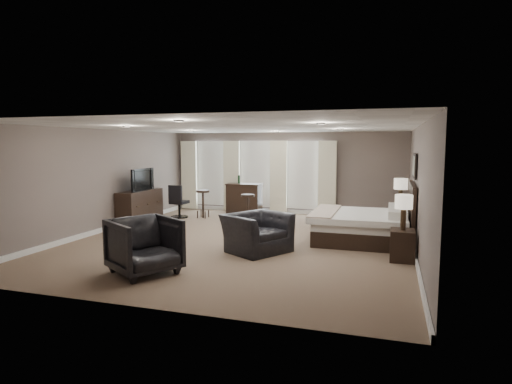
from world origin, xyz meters
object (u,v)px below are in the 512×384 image
(bar_stool_right, at_px, (248,208))
(bed, at_px, (360,212))
(bar_stool_left, at_px, (203,204))
(tv, at_px, (140,188))
(bar_counter, at_px, (244,198))
(nightstand_near, at_px, (402,245))
(lamp_far, at_px, (401,192))
(dresser, at_px, (140,207))
(armchair_far, at_px, (144,243))
(desk_chair, at_px, (179,201))
(armchair_near, at_px, (257,226))
(nightstand_far, at_px, (400,219))
(lamp_near, at_px, (403,212))

(bar_stool_right, bearing_deg, bed, -24.46)
(bed, relative_size, bar_stool_left, 2.54)
(tv, bearing_deg, bar_stool_right, -69.36)
(bar_counter, height_order, bar_stool_right, bar_counter)
(nightstand_near, xyz_separation_m, lamp_far, (0.00, 2.90, 0.71))
(dresser, xyz_separation_m, armchair_far, (2.67, -4.04, 0.06))
(desk_chair, bearing_deg, bar_counter, -134.51)
(nightstand_near, relative_size, bar_stool_right, 0.74)
(bed, relative_size, nightstand_near, 3.60)
(dresser, relative_size, armchair_near, 1.33)
(bar_stool_left, bearing_deg, armchair_near, -50.93)
(lamp_far, bearing_deg, bar_stool_left, 176.22)
(armchair_far, bearing_deg, bed, -10.90)
(nightstand_near, bearing_deg, dresser, 165.10)
(armchair_far, height_order, desk_chair, armchair_far)
(bar_stool_left, relative_size, bar_stool_right, 1.04)
(armchair_far, height_order, bar_stool_left, armchair_far)
(nightstand_near, distance_m, desk_chair, 7.04)
(dresser, bearing_deg, armchair_far, -56.53)
(nightstand_near, height_order, dresser, dresser)
(dresser, distance_m, bar_stool_left, 1.91)
(bar_stool_right, bearing_deg, nightstand_near, -35.38)
(nightstand_far, relative_size, lamp_far, 0.94)
(nightstand_near, bearing_deg, bed, 121.54)
(lamp_far, height_order, bar_stool_left, lamp_far)
(nightstand_near, xyz_separation_m, bar_counter, (-4.74, 4.45, 0.19))
(bar_stool_right, distance_m, desk_chair, 2.26)
(armchair_far, height_order, bar_stool_right, armchair_far)
(bed, bearing_deg, bar_stool_right, 155.54)
(lamp_far, xyz_separation_m, tv, (-6.92, -1.06, -0.00))
(lamp_far, xyz_separation_m, armchair_near, (-2.86, -3.07, -0.48))
(nightstand_near, relative_size, armchair_far, 0.56)
(armchair_far, bearing_deg, nightstand_far, -8.09)
(armchair_far, relative_size, desk_chair, 1.05)
(bed, xyz_separation_m, nightstand_near, (0.89, -1.45, -0.38))
(lamp_near, relative_size, lamp_far, 0.96)
(bed, height_order, nightstand_far, bed)
(nightstand_far, xyz_separation_m, tv, (-6.92, -1.06, 0.68))
(nightstand_near, bearing_deg, desk_chair, 154.22)
(armchair_far, bearing_deg, tv, 65.16)
(lamp_far, bearing_deg, bar_counter, 161.84)
(nightstand_near, relative_size, nightstand_far, 0.90)
(nightstand_far, relative_size, dresser, 0.41)
(lamp_near, xyz_separation_m, tv, (-6.92, 1.84, 0.08))
(lamp_near, distance_m, dresser, 7.18)
(tv, distance_m, bar_counter, 3.44)
(nightstand_near, xyz_separation_m, bar_stool_right, (-4.09, 2.91, 0.11))
(nightstand_near, relative_size, dresser, 0.37)
(armchair_far, bearing_deg, armchair_near, -2.70)
(desk_chair, bearing_deg, bar_stool_right, -179.43)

